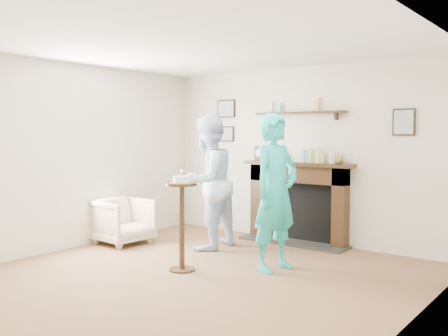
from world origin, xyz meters
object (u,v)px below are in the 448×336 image
Objects in this scene: armchair at (123,244)px; man at (208,248)px; pedestal_table at (182,209)px; woman at (275,270)px.

man is at bearing -63.08° from armchair.
man is at bearing 114.34° from pedestal_table.
pedestal_table reaches higher than woman.
man is at bearing 83.99° from woman.
armchair is 0.39× the size of man.
armchair is 0.39× the size of woman.
woman is at bearing -83.36° from armchair.
pedestal_table reaches higher than armchair.
armchair is at bearing -66.27° from man.
man reaches higher than woman.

